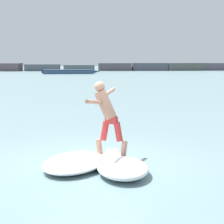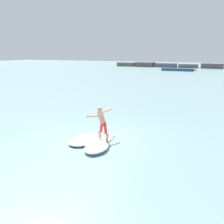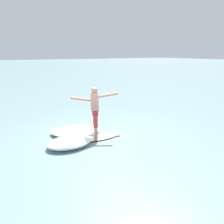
% 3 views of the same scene
% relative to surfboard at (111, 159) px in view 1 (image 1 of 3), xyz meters
% --- Properties ---
extents(ground_plane, '(200.00, 200.00, 0.00)m').
position_rel_surfboard_xyz_m(ground_plane, '(-0.43, 0.11, -0.04)').
color(ground_plane, gray).
extents(rock_jetty_breakwater, '(66.10, 4.91, 4.26)m').
position_rel_surfboard_xyz_m(rock_jetty_breakwater, '(12.72, 62.11, 0.65)').
color(rock_jetty_breakwater, '#4F5851').
rests_on(rock_jetty_breakwater, ground).
extents(surfboard, '(0.82, 1.91, 0.22)m').
position_rel_surfboard_xyz_m(surfboard, '(0.00, 0.00, 0.00)').
color(surfboard, white).
rests_on(surfboard, ground).
extents(surfer, '(1.02, 1.59, 1.80)m').
position_rel_surfboard_xyz_m(surfer, '(-0.11, 0.02, 1.11)').
color(surfer, tan).
rests_on(surfer, surfboard).
extents(fishing_boat_near_jetty, '(8.84, 2.45, 0.63)m').
position_rel_surfboard_xyz_m(fishing_boat_near_jetty, '(-1.96, 48.70, 0.30)').
color(fishing_boat_near_jetty, navy).
rests_on(fishing_boat_near_jetty, ground).
extents(wave_foam_at_tail, '(1.95, 2.25, 0.24)m').
position_rel_surfboard_xyz_m(wave_foam_at_tail, '(-0.87, -0.47, 0.08)').
color(wave_foam_at_tail, white).
rests_on(wave_foam_at_tail, ground).
extents(wave_foam_at_nose, '(1.08, 1.54, 0.30)m').
position_rel_surfboard_xyz_m(wave_foam_at_nose, '(0.13, -1.10, 0.11)').
color(wave_foam_at_nose, white).
rests_on(wave_foam_at_nose, ground).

